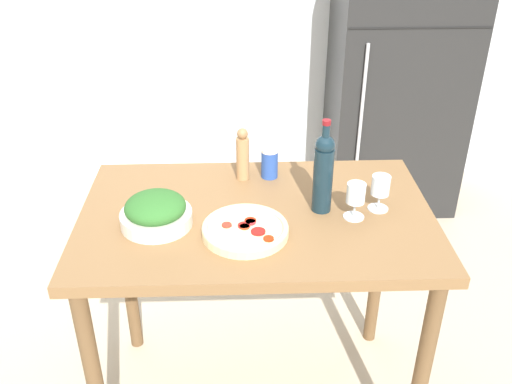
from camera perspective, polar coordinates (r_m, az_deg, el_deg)
name	(u,v)px	position (r m, az deg, el deg)	size (l,w,h in m)	color
refrigerator	(398,77)	(3.67, 14.00, 11.12)	(0.79, 0.63, 1.69)	black
prep_counter	(256,241)	(2.05, 0.04, -4.94)	(1.23, 0.77, 0.92)	brown
wine_bottle	(323,171)	(1.94, 6.75, 2.08)	(0.07, 0.07, 0.34)	#142833
wine_glass_near	(356,196)	(1.94, 9.94, -0.35)	(0.07, 0.07, 0.13)	silver
wine_glass_far	(380,187)	(2.01, 12.34, 0.46)	(0.07, 0.07, 0.13)	silver
pepper_mill	(243,155)	(2.16, -1.34, 3.74)	(0.05, 0.05, 0.21)	#AD7F51
salad_bowl	(156,212)	(1.92, -9.99, -1.98)	(0.24, 0.24, 0.11)	silver
homemade_pizza	(245,229)	(1.86, -1.08, -3.77)	(0.28, 0.28, 0.04)	beige
salt_canister	(270,163)	(2.18, 1.36, 2.95)	(0.07, 0.07, 0.12)	#284CA3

